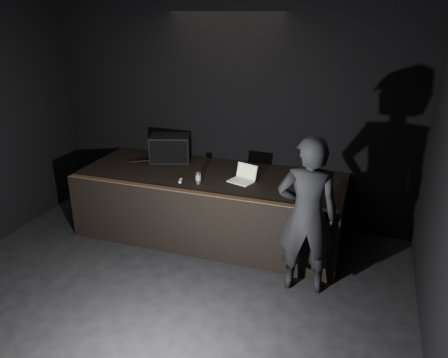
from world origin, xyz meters
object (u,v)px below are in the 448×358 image
object	(u,v)px
beer_can	(198,178)
stage_monitor	(170,148)
stage_riser	(210,205)
person	(307,216)
laptop	(243,177)

from	to	relation	value
beer_can	stage_monitor	bearing A→B (deg)	135.76
stage_riser	beer_can	distance (m)	0.70
stage_monitor	person	size ratio (longest dim) A/B	0.37
person	beer_can	bearing A→B (deg)	-26.91
stage_riser	beer_can	bearing A→B (deg)	-94.44
stage_riser	stage_monitor	distance (m)	1.18
stage_monitor	beer_can	xyz separation A→B (m)	(0.81, -0.79, -0.12)
stage_monitor	person	distance (m)	2.81
stage_monitor	laptop	distance (m)	1.48
laptop	stage_riser	bearing A→B (deg)	-168.78
beer_can	person	world-z (taller)	person
person	laptop	bearing A→B (deg)	-47.50
stage_monitor	person	bearing A→B (deg)	-47.34
laptop	person	xyz separation A→B (m)	(1.06, -0.88, -0.05)
stage_riser	laptop	distance (m)	0.79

